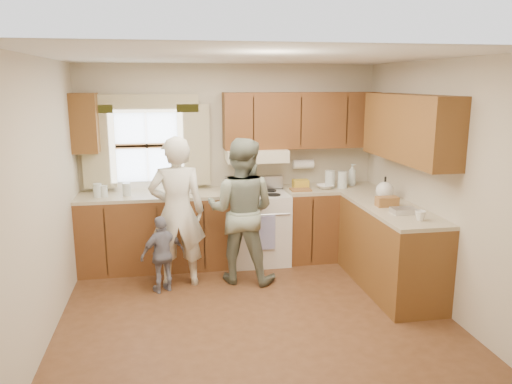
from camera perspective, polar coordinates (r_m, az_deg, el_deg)
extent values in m
plane|color=#4D2D17|center=(5.21, -0.33, -13.46)|extent=(3.80, 3.80, 0.00)
plane|color=white|center=(4.69, -0.36, 15.20)|extent=(3.80, 3.80, 0.00)
plane|color=#C3B39D|center=(6.50, -2.95, 3.36)|extent=(3.80, 0.00, 3.80)
plane|color=#C3B39D|center=(3.14, 5.07, -6.62)|extent=(3.80, 0.00, 3.80)
plane|color=#C3B39D|center=(4.86, -23.02, -0.74)|extent=(0.00, 3.50, 3.50)
plane|color=#C3B39D|center=(5.44, 19.80, 0.85)|extent=(0.00, 3.50, 3.50)
cube|color=#47280F|center=(6.34, -11.47, -4.54)|extent=(1.82, 0.60, 0.90)
cube|color=#47280F|center=(6.67, 8.55, -3.58)|extent=(1.22, 0.60, 0.90)
cube|color=#472710|center=(5.78, 15.03, -6.38)|extent=(0.60, 1.65, 0.90)
cube|color=#B9AE8B|center=(6.22, -11.65, -0.39)|extent=(1.82, 0.60, 0.04)
cube|color=#B9AE8B|center=(6.55, 8.68, 0.38)|extent=(1.22, 0.60, 0.04)
cube|color=#B9AE8B|center=(5.65, 15.29, -1.87)|extent=(0.60, 1.65, 0.04)
cube|color=#47280F|center=(6.44, 5.23, 8.17)|extent=(2.00, 0.33, 0.70)
cube|color=#472710|center=(6.29, -18.96, 7.46)|extent=(0.30, 0.33, 0.70)
cube|color=#472710|center=(5.57, 17.08, 7.02)|extent=(0.33, 1.65, 0.70)
cube|color=beige|center=(6.30, 0.02, 4.23)|extent=(0.76, 0.45, 0.15)
cube|color=silver|center=(6.40, -12.36, 5.21)|extent=(0.90, 0.03, 0.90)
cube|color=#FFE24B|center=(6.40, -17.58, 4.92)|extent=(0.40, 0.05, 1.02)
cube|color=#FFE24B|center=(6.35, -7.12, 5.35)|extent=(0.40, 0.05, 1.02)
cube|color=#FFE24B|center=(6.31, -12.60, 9.84)|extent=(1.30, 0.05, 0.22)
cylinder|color=white|center=(6.59, 5.40, 3.18)|extent=(0.27, 0.12, 0.12)
imported|color=silver|center=(6.16, -7.24, 0.30)|extent=(0.16, 0.16, 0.10)
imported|color=silver|center=(6.69, 10.92, 1.96)|extent=(0.16, 0.16, 0.29)
imported|color=silver|center=(6.44, 7.87, 0.60)|extent=(0.23, 0.23, 0.05)
imported|color=silver|center=(5.17, 18.27, -2.58)|extent=(0.13, 0.13, 0.10)
cylinder|color=silver|center=(6.19, -17.66, 0.18)|extent=(0.10, 0.10, 0.16)
cylinder|color=silver|center=(6.19, -17.01, 0.08)|extent=(0.09, 0.09, 0.14)
cube|color=olive|center=(6.30, 5.12, 0.27)|extent=(0.25, 0.19, 0.02)
cube|color=gold|center=(6.44, 5.12, 0.93)|extent=(0.20, 0.14, 0.11)
cylinder|color=silver|center=(6.48, 8.45, 1.45)|extent=(0.13, 0.13, 0.23)
cylinder|color=silver|center=(6.51, 9.87, 1.40)|extent=(0.13, 0.13, 0.22)
sphere|color=silver|center=(5.98, 14.50, 0.17)|extent=(0.21, 0.21, 0.21)
cube|color=olive|center=(5.65, 14.74, -1.07)|extent=(0.24, 0.13, 0.11)
cube|color=silver|center=(5.40, 16.52, -2.07)|extent=(0.25, 0.17, 0.06)
cylinder|color=silver|center=(6.19, -14.57, 0.31)|extent=(0.10, 0.10, 0.15)
cube|color=silver|center=(6.41, 0.16, -4.09)|extent=(0.76, 0.64, 0.90)
cube|color=#B7B7BC|center=(6.53, -0.24, 1.10)|extent=(0.76, 0.10, 0.16)
cylinder|color=#B7B7BC|center=(6.04, 0.70, -2.67)|extent=(0.68, 0.03, 0.03)
cube|color=#4C4DB2|center=(6.09, 1.19, -4.69)|extent=(0.22, 0.02, 0.42)
cylinder|color=black|center=(6.38, -1.62, 0.05)|extent=(0.18, 0.18, 0.01)
cylinder|color=black|center=(6.44, 1.55, 0.17)|extent=(0.18, 0.18, 0.01)
cylinder|color=black|center=(6.14, -1.28, -0.44)|extent=(0.18, 0.18, 0.01)
cylinder|color=black|center=(6.20, 2.01, -0.31)|extent=(0.18, 0.18, 0.01)
imported|color=beige|center=(5.65, -9.00, -2.28)|extent=(0.63, 0.42, 1.71)
imported|color=#273D2A|center=(5.71, -1.70, -2.16)|extent=(0.99, 0.89, 1.67)
imported|color=gray|center=(5.60, -10.62, -7.00)|extent=(0.55, 0.39, 0.86)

